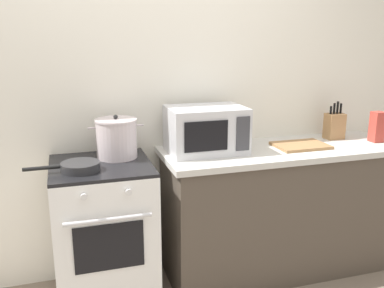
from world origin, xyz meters
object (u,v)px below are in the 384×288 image
(stove, at_px, (104,233))
(stock_pot, at_px, (117,138))
(cutting_board, at_px, (301,145))
(knife_block, at_px, (334,126))
(pasta_box, at_px, (377,127))
(microwave, at_px, (206,130))
(frying_pan, at_px, (79,167))

(stove, height_order, stock_pot, stock_pot)
(stock_pot, xyz_separation_m, cutting_board, (1.25, -0.11, -0.11))
(knife_block, bearing_deg, pasta_box, -35.72)
(stock_pot, relative_size, microwave, 0.69)
(stock_pot, height_order, knife_block, knife_block)
(pasta_box, bearing_deg, microwave, 175.13)
(cutting_board, bearing_deg, knife_block, 21.15)
(stove, height_order, frying_pan, frying_pan)
(frying_pan, distance_m, cutting_board, 1.50)
(stove, bearing_deg, knife_block, 4.66)
(stock_pot, height_order, pasta_box, stock_pot)
(stove, height_order, knife_block, knife_block)
(frying_pan, distance_m, pasta_box, 2.10)
(pasta_box, bearing_deg, frying_pan, -178.02)
(cutting_board, relative_size, knife_block, 1.29)
(microwave, bearing_deg, pasta_box, -4.87)
(cutting_board, bearing_deg, frying_pan, -176.08)
(frying_pan, bearing_deg, pasta_box, 1.98)
(frying_pan, bearing_deg, stove, 38.28)
(stove, distance_m, microwave, 0.93)
(stock_pot, relative_size, cutting_board, 0.96)
(stove, relative_size, microwave, 1.84)
(stove, bearing_deg, pasta_box, -0.84)
(stock_pot, height_order, cutting_board, stock_pot)
(stock_pot, distance_m, cutting_board, 1.26)
(stove, xyz_separation_m, pasta_box, (1.97, -0.03, 0.57))
(frying_pan, height_order, pasta_box, pasta_box)
(frying_pan, relative_size, microwave, 0.85)
(microwave, bearing_deg, cutting_board, -6.65)
(microwave, height_order, pasta_box, microwave)
(pasta_box, bearing_deg, cutting_board, 177.13)
(pasta_box, bearing_deg, knife_block, 144.28)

